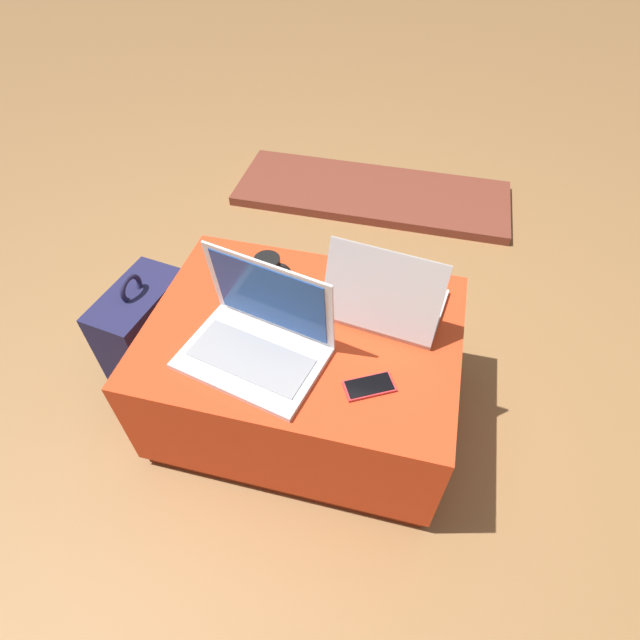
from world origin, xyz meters
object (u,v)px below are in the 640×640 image
coffee_mug (269,269)px  cell_phone (369,386)px  backpack (147,337)px  laptop_far (385,300)px  laptop_near (258,337)px

coffee_mug → cell_phone: bearing=-41.3°
backpack → laptop_far: bearing=105.4°
laptop_far → coffee_mug: 0.37m
laptop_near → laptop_far: size_ratio=1.18×
laptop_far → backpack: size_ratio=0.75×
cell_phone → laptop_near: bearing=-128.1°
cell_phone → coffee_mug: coffee_mug is taller
cell_phone → backpack: bearing=-131.8°
laptop_near → cell_phone: size_ratio=2.92×
laptop_near → coffee_mug: size_ratio=3.64×
laptop_near → laptop_far: bearing=48.8°
backpack → coffee_mug: bearing=118.3°
backpack → coffee_mug: 0.51m
cell_phone → laptop_far: bearing=152.7°
laptop_near → laptop_far: laptop_near is taller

